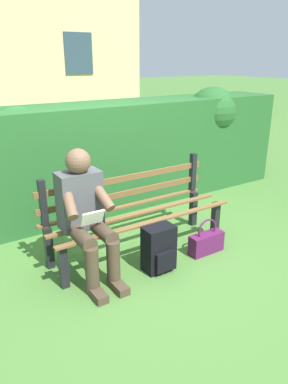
% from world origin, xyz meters
% --- Properties ---
extents(ground, '(60.00, 60.00, 0.00)m').
position_xyz_m(ground, '(0.00, 0.00, 0.00)').
color(ground, '#477533').
extents(park_bench, '(1.91, 0.53, 0.86)m').
position_xyz_m(park_bench, '(0.00, -0.08, 0.42)').
color(park_bench, black).
rests_on(park_bench, ground).
extents(person_seated, '(0.44, 0.73, 1.16)m').
position_xyz_m(person_seated, '(0.60, 0.10, 0.61)').
color(person_seated, '#4C4C51').
rests_on(person_seated, ground).
extents(hedge_backdrop, '(5.04, 0.84, 1.49)m').
position_xyz_m(hedge_backdrop, '(-0.53, -1.29, 0.72)').
color(hedge_backdrop, '#265B28').
rests_on(hedge_backdrop, ground).
extents(backpack, '(0.29, 0.25, 0.44)m').
position_xyz_m(backpack, '(0.03, 0.40, 0.21)').
color(backpack, black).
rests_on(backpack, ground).
extents(handbag, '(0.38, 0.13, 0.38)m').
position_xyz_m(handbag, '(-0.56, 0.40, 0.12)').
color(handbag, '#59194C').
rests_on(handbag, ground).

